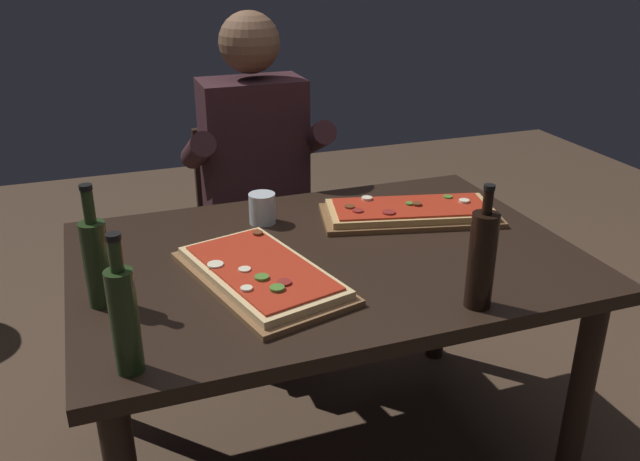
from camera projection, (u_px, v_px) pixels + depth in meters
name	position (u px, v px, depth m)	size (l,w,h in m)	color
ground_plane	(325.00, 456.00, 2.18)	(6.40, 6.40, 0.00)	#4C3828
dining_table	(326.00, 283.00, 1.92)	(1.40, 0.96, 0.74)	black
pizza_rectangular_front	(410.00, 212.00, 2.12)	(0.60, 0.36, 0.05)	brown
pizza_rectangular_left	(261.00, 274.00, 1.73)	(0.41, 0.57, 0.05)	brown
wine_bottle_dark	(124.00, 317.00, 1.33)	(0.06, 0.06, 0.31)	#233819
oil_bottle_amber	(482.00, 259.00, 1.57)	(0.07, 0.07, 0.31)	black
vinegar_bottle_green	(96.00, 260.00, 1.58)	(0.06, 0.06, 0.31)	#233819
tumbler_near_camera	(262.00, 210.00, 2.07)	(0.08, 0.08, 0.10)	silver
diner_chair	(252.00, 224.00, 2.72)	(0.44, 0.44, 0.87)	black
seated_diner	(258.00, 174.00, 2.52)	(0.53, 0.41, 1.33)	#23232D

